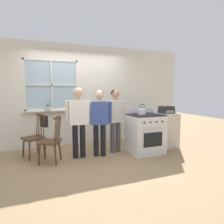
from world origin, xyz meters
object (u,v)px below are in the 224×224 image
person_elderly_left (79,115)px  stove (145,133)px  person_teen_center (99,116)px  person_adult_right (115,114)px  chair_by_window (34,138)px  kettle (142,111)px  potted_plant (49,108)px  handbag (44,121)px  side_counter (165,130)px  stereo (166,110)px  chair_near_wall (51,142)px

person_elderly_left → stove: 1.63m
person_teen_center → person_adult_right: bearing=35.2°
chair_by_window → kettle: bearing=49.1°
person_teen_center → stove: 1.18m
person_teen_center → potted_plant: 1.50m
handbag → side_counter: handbag is taller
stereo → kettle: bearing=-159.3°
chair_by_window → handbag: same height
stove → handbag: (-2.23, 0.74, 0.32)m
chair_near_wall → handbag: size_ratio=3.14×
handbag → side_counter: 3.04m
stereo → stove: bearing=-163.8°
person_elderly_left → handbag: size_ratio=5.02×
person_adult_right → stove: bearing=-45.4°
side_counter → stove: bearing=-162.4°
chair_near_wall → stereo: size_ratio=2.84×
person_teen_center → side_counter: 1.88m
chair_by_window → kettle: 2.48m
stove → stereo: 0.94m
kettle → stereo: bearing=20.7°
stereo → person_teen_center: bearing=-179.4°
person_teen_center → stereo: size_ratio=4.39×
person_teen_center → side_counter: person_teen_center is taller
potted_plant → chair_by_window: bearing=-119.5°
kettle → handbag: kettle is taller
person_adult_right → stereo: size_ratio=4.44×
person_adult_right → stereo: 1.38m
handbag → stereo: (2.98, -0.52, 0.19)m
person_teen_center → person_elderly_left: bearing=-168.9°
kettle → person_adult_right: bearing=133.7°
potted_plant → person_adult_right: bearing=-33.6°
person_elderly_left → stereo: 2.29m
stove → potted_plant: 2.52m
chair_near_wall → stove: (2.14, -0.17, 0.03)m
kettle → handbag: size_ratio=0.80×
side_counter → kettle: bearing=-158.2°
handbag → potted_plant: bearing=74.8°
person_elderly_left → handbag: 0.86m
chair_near_wall → person_elderly_left: bearing=119.6°
side_counter → chair_near_wall: bearing=-178.6°
chair_near_wall → side_counter: 2.89m
chair_near_wall → side_counter: size_ratio=1.07×
chair_near_wall → handbag: bearing=-148.9°
stove → side_counter: stove is taller
chair_near_wall → potted_plant: potted_plant is taller
person_adult_right → potted_plant: (-1.45, 0.96, 0.13)m
person_adult_right → stereo: person_adult_right is taller
kettle → side_counter: size_ratio=0.27×
chair_near_wall → stove: bearing=107.4°
stove → kettle: size_ratio=4.39×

